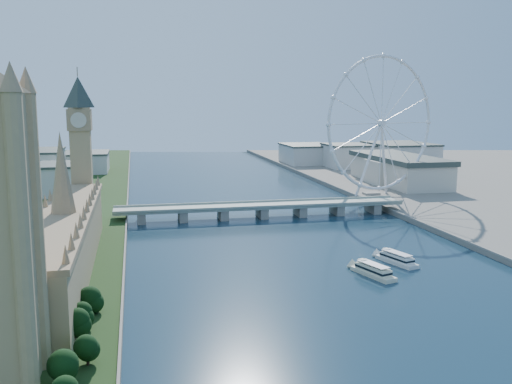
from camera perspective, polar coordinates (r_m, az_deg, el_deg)
name	(u,v)px	position (r m, az deg, el deg)	size (l,w,h in m)	color
tree_row	(71,384)	(176.24, -18.01, -17.80)	(8.24, 152.24, 18.94)	black
parliament_range	(65,243)	(294.80, -18.53, -4.83)	(24.00, 200.00, 70.00)	tan
big_ben	(80,133)	(394.78, -17.18, 5.69)	(20.02, 20.02, 110.00)	tan
westminster_bridge	(262,208)	(432.63, 0.60, -1.66)	(220.00, 22.00, 9.50)	gray
london_eye	(381,124)	(516.45, 12.42, 6.67)	(113.60, 39.12, 124.30)	silver
county_hall	(398,186)	(613.50, 14.00, 0.61)	(54.00, 144.00, 35.00)	beige
city_skyline	(246,160)	(691.30, -0.97, 3.21)	(505.00, 280.00, 32.00)	beige
tour_boat_near	(373,276)	(295.71, 11.63, -8.22)	(7.80, 30.48, 6.74)	beige
tour_boat_far	(397,263)	(320.50, 13.88, -6.94)	(7.65, 29.92, 6.61)	silver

